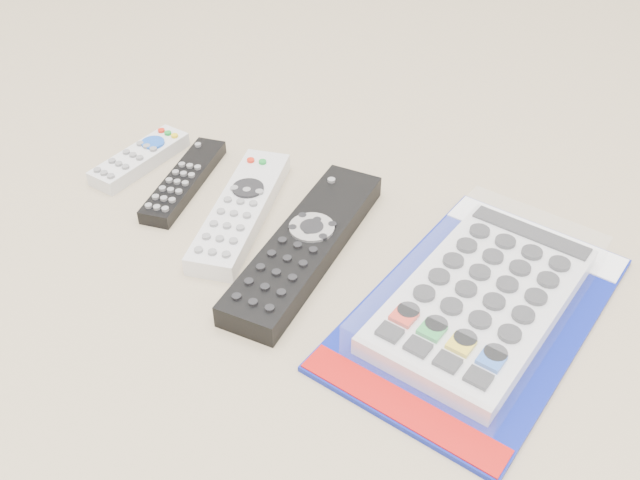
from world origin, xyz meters
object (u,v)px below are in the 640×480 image
at_px(remote_large_black, 305,245).
at_px(jumbo_remote_packaged, 482,297).
at_px(remote_small_grey, 140,158).
at_px(remote_slim_black, 184,180).
at_px(remote_silver_dvd, 241,210).

relative_size(remote_large_black, jumbo_remote_packaged, 0.76).
bearing_deg(remote_small_grey, jumbo_remote_packaged, 0.05).
xyz_separation_m(remote_small_grey, remote_slim_black, (0.08, -0.02, -0.00)).
bearing_deg(remote_slim_black, remote_small_grey, 159.63).
bearing_deg(jumbo_remote_packaged, remote_small_grey, -177.69).
relative_size(remote_small_grey, remote_slim_black, 0.83).
distance_m(remote_slim_black, jumbo_remote_packaged, 0.37).
xyz_separation_m(remote_silver_dvd, jumbo_remote_packaged, (0.28, -0.03, 0.01)).
xyz_separation_m(remote_large_black, jumbo_remote_packaged, (0.19, -0.00, 0.01)).
height_order(remote_slim_black, remote_silver_dvd, remote_silver_dvd).
relative_size(remote_small_grey, remote_silver_dvd, 0.64).
bearing_deg(remote_small_grey, remote_large_black, -5.55).
bearing_deg(remote_silver_dvd, remote_large_black, -27.08).
bearing_deg(jumbo_remote_packaged, remote_silver_dvd, -174.77).
relative_size(remote_silver_dvd, jumbo_remote_packaged, 0.63).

